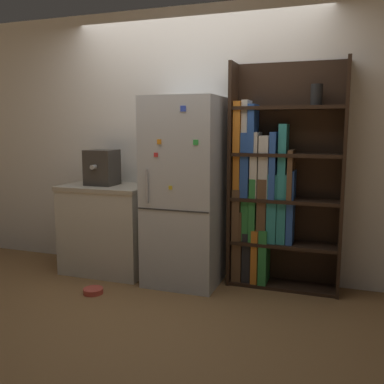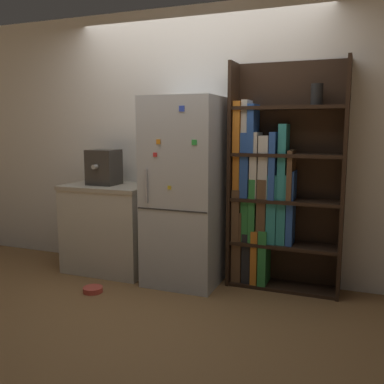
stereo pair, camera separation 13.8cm
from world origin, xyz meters
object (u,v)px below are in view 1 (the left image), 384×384
(espresso_machine, at_px, (102,167))
(pet_bowl, at_px, (93,290))
(bookshelf, at_px, (271,190))
(refrigerator, at_px, (185,192))

(espresso_machine, height_order, pet_bowl, espresso_machine)
(pet_bowl, bearing_deg, bookshelf, 27.65)
(espresso_machine, bearing_deg, pet_bowl, -68.82)
(espresso_machine, relative_size, pet_bowl, 1.98)
(espresso_machine, bearing_deg, refrigerator, -1.44)
(bookshelf, bearing_deg, pet_bowl, -152.35)
(refrigerator, bearing_deg, espresso_machine, 178.56)
(bookshelf, xyz_separation_m, espresso_machine, (-1.66, -0.16, 0.17))
(bookshelf, bearing_deg, espresso_machine, -174.40)
(espresso_machine, xyz_separation_m, pet_bowl, (0.23, -0.59, -1.03))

